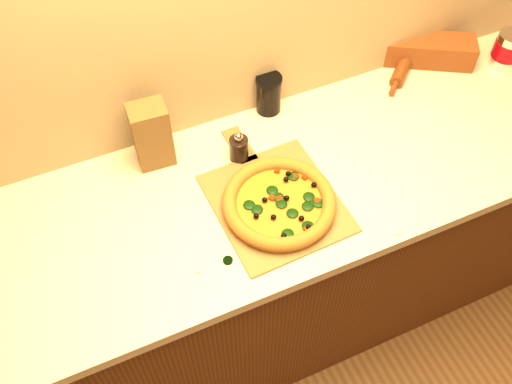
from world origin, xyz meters
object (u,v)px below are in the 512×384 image
at_px(rolling_pin, 405,62).
at_px(dark_jar, 269,94).
at_px(pizza, 279,203).
at_px(coffee_canister, 507,50).
at_px(pizza_peel, 274,199).
at_px(pepper_grinder, 239,148).

relative_size(rolling_pin, dark_jar, 1.96).
distance_m(pizza, coffee_canister, 1.05).
distance_m(rolling_pin, dark_jar, 0.54).
height_order(pizza, rolling_pin, pizza).
xyz_separation_m(pizza_peel, rolling_pin, (0.69, 0.35, 0.02)).
height_order(pizza_peel, coffee_canister, coffee_canister).
height_order(rolling_pin, coffee_canister, coffee_canister).
bearing_deg(dark_jar, pizza_peel, -112.32).
height_order(pepper_grinder, rolling_pin, pepper_grinder).
xyz_separation_m(pepper_grinder, coffee_canister, (1.05, 0.02, 0.03)).
xyz_separation_m(pepper_grinder, rolling_pin, (0.72, 0.16, -0.02)).
bearing_deg(coffee_canister, pizza, -166.01).
distance_m(pizza, pepper_grinder, 0.23).
bearing_deg(dark_jar, coffee_canister, -9.11).
xyz_separation_m(pizza_peel, coffee_canister, (1.02, 0.22, 0.07)).
xyz_separation_m(pizza, coffee_canister, (1.02, 0.25, 0.04)).
relative_size(pepper_grinder, rolling_pin, 0.41).
bearing_deg(pepper_grinder, rolling_pin, 12.31).
bearing_deg(rolling_pin, coffee_canister, -21.97).
relative_size(pizza_peel, pepper_grinder, 4.81).
bearing_deg(coffee_canister, dark_jar, 170.89).
height_order(pepper_grinder, dark_jar, dark_jar).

